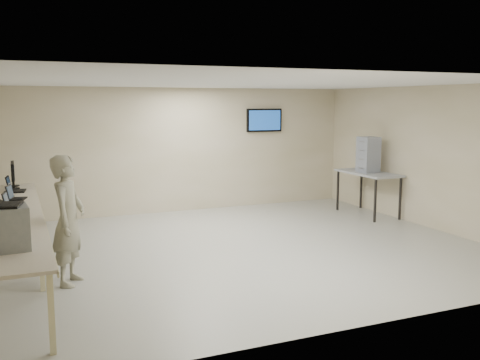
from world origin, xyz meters
name	(u,v)px	position (x,y,z in m)	size (l,w,h in m)	color
room	(245,166)	(0.03, 0.06, 1.41)	(8.01, 7.01, 2.81)	#ADADAD
workbench	(15,218)	(-3.59, 0.00, 0.83)	(0.76, 6.00, 0.90)	#BDAB97
equipment_box	(8,228)	(-3.65, -2.03, 1.14)	(0.40, 0.45, 0.47)	gray
laptop_on_box	(1,200)	(-3.71, -2.03, 1.45)	(0.37, 0.42, 0.29)	black
laptop_0	(10,229)	(-3.65, -1.37, 0.97)	(0.35, 0.40, 0.28)	black
laptop_1	(10,215)	(-3.64, -0.50, 0.97)	(0.39, 0.43, 0.29)	black
laptop_2	(11,205)	(-3.63, 0.29, 0.97)	(0.33, 0.37, 0.27)	black
laptop_3	(14,196)	(-3.59, 1.16, 0.96)	(0.33, 0.37, 0.25)	black
laptop_4	(14,188)	(-3.60, 2.00, 0.97)	(0.34, 0.40, 0.29)	black
monitor_near	(13,173)	(-3.60, 2.37, 1.19)	(0.21, 0.48, 0.48)	black
monitor_far	(13,171)	(-3.60, 2.70, 1.18)	(0.21, 0.47, 0.47)	black
soldier	(69,220)	(-2.92, -0.74, 0.89)	(0.65, 0.43, 1.78)	gray
side_table	(368,175)	(3.60, 1.45, 0.88)	(0.74, 1.59, 0.95)	#909499
storage_bins	(368,155)	(3.58, 1.45, 1.34)	(0.37, 0.41, 0.78)	#919AB0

